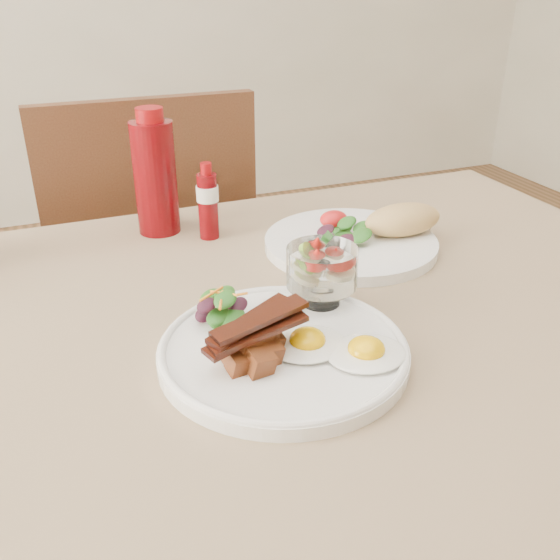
{
  "coord_description": "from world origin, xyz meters",
  "views": [
    {
      "loc": [
        -0.2,
        -0.61,
        1.15
      ],
      "look_at": [
        0.04,
        -0.01,
        0.82
      ],
      "focal_mm": 40.0,
      "sensor_mm": 36.0,
      "label": 1
    }
  ],
  "objects_px": {
    "table": "(244,390)",
    "fruit_cup": "(322,268)",
    "main_plate": "(283,352)",
    "second_plate": "(363,236)",
    "chair_far": "(151,273)",
    "ketchup_bottle": "(155,176)",
    "hot_sauce_bottle": "(208,202)"
  },
  "relations": [
    {
      "from": "second_plate",
      "to": "hot_sauce_bottle",
      "type": "xyz_separation_m",
      "value": [
        -0.21,
        0.13,
        0.04
      ]
    },
    {
      "from": "fruit_cup",
      "to": "hot_sauce_bottle",
      "type": "xyz_separation_m",
      "value": [
        -0.06,
        0.29,
        -0.01
      ]
    },
    {
      "from": "second_plate",
      "to": "chair_far",
      "type": "bearing_deg",
      "value": 117.14
    },
    {
      "from": "fruit_cup",
      "to": "hot_sauce_bottle",
      "type": "relative_size",
      "value": 0.72
    },
    {
      "from": "main_plate",
      "to": "hot_sauce_bottle",
      "type": "height_order",
      "value": "hot_sauce_bottle"
    },
    {
      "from": "fruit_cup",
      "to": "hot_sauce_bottle",
      "type": "distance_m",
      "value": 0.3
    },
    {
      "from": "main_plate",
      "to": "hot_sauce_bottle",
      "type": "bearing_deg",
      "value": 87.02
    },
    {
      "from": "main_plate",
      "to": "second_plate",
      "type": "relative_size",
      "value": 0.97
    },
    {
      "from": "chair_far",
      "to": "second_plate",
      "type": "xyz_separation_m",
      "value": [
        0.25,
        -0.5,
        0.25
      ]
    },
    {
      "from": "chair_far",
      "to": "ketchup_bottle",
      "type": "xyz_separation_m",
      "value": [
        -0.03,
        -0.32,
        0.32
      ]
    },
    {
      "from": "chair_far",
      "to": "second_plate",
      "type": "height_order",
      "value": "chair_far"
    },
    {
      "from": "main_plate",
      "to": "ketchup_bottle",
      "type": "height_order",
      "value": "ketchup_bottle"
    },
    {
      "from": "main_plate",
      "to": "fruit_cup",
      "type": "distance_m",
      "value": 0.12
    },
    {
      "from": "main_plate",
      "to": "hot_sauce_bottle",
      "type": "relative_size",
      "value": 2.27
    },
    {
      "from": "table",
      "to": "ketchup_bottle",
      "type": "height_order",
      "value": "ketchup_bottle"
    },
    {
      "from": "second_plate",
      "to": "table",
      "type": "bearing_deg",
      "value": -146.87
    },
    {
      "from": "main_plate",
      "to": "second_plate",
      "type": "xyz_separation_m",
      "value": [
        0.23,
        0.24,
        0.01
      ]
    },
    {
      "from": "ketchup_bottle",
      "to": "hot_sauce_bottle",
      "type": "relative_size",
      "value": 1.63
    },
    {
      "from": "table",
      "to": "fruit_cup",
      "type": "bearing_deg",
      "value": 0.43
    },
    {
      "from": "table",
      "to": "fruit_cup",
      "type": "height_order",
      "value": "fruit_cup"
    },
    {
      "from": "chair_far",
      "to": "table",
      "type": "bearing_deg",
      "value": -90.0
    },
    {
      "from": "chair_far",
      "to": "second_plate",
      "type": "distance_m",
      "value": 0.61
    },
    {
      "from": "ketchup_bottle",
      "to": "hot_sauce_bottle",
      "type": "height_order",
      "value": "ketchup_bottle"
    },
    {
      "from": "main_plate",
      "to": "second_plate",
      "type": "height_order",
      "value": "second_plate"
    },
    {
      "from": "table",
      "to": "ketchup_bottle",
      "type": "xyz_separation_m",
      "value": [
        -0.03,
        0.35,
        0.18
      ]
    },
    {
      "from": "second_plate",
      "to": "ketchup_bottle",
      "type": "bearing_deg",
      "value": 147.07
    },
    {
      "from": "second_plate",
      "to": "hot_sauce_bottle",
      "type": "relative_size",
      "value": 2.35
    },
    {
      "from": "table",
      "to": "main_plate",
      "type": "relative_size",
      "value": 4.75
    },
    {
      "from": "second_plate",
      "to": "ketchup_bottle",
      "type": "relative_size",
      "value": 1.44
    },
    {
      "from": "second_plate",
      "to": "fruit_cup",
      "type": "bearing_deg",
      "value": -132.24
    },
    {
      "from": "second_plate",
      "to": "main_plate",
      "type": "bearing_deg",
      "value": -133.9
    },
    {
      "from": "ketchup_bottle",
      "to": "hot_sauce_bottle",
      "type": "distance_m",
      "value": 0.1
    }
  ]
}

